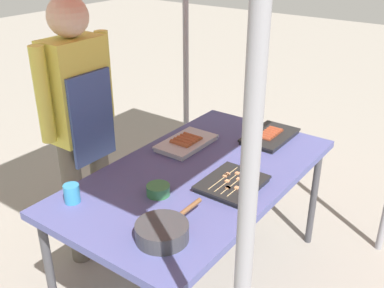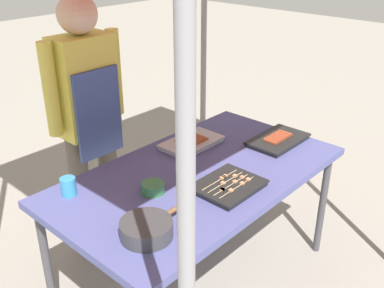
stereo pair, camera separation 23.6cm
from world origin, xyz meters
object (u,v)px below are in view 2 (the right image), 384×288
(tray_grilled_sausages, at_px, (192,142))
(stall_table, at_px, (199,180))
(tray_pork_links, at_px, (278,140))
(vendor_woman, at_px, (88,110))
(drink_cup_near_edge, at_px, (68,186))
(tray_meat_skewers, at_px, (228,186))
(condiment_bowl, at_px, (153,188))
(cooking_wok, at_px, (147,228))

(tray_grilled_sausages, bearing_deg, stall_table, -130.81)
(tray_pork_links, relative_size, vendor_woman, 0.24)
(drink_cup_near_edge, bearing_deg, vendor_woman, 43.58)
(tray_grilled_sausages, relative_size, tray_meat_skewers, 1.12)
(vendor_woman, bearing_deg, tray_meat_skewers, 98.45)
(condiment_bowl, xyz_separation_m, drink_cup_near_edge, (-0.29, 0.29, 0.02))
(tray_grilled_sausages, height_order, condiment_bowl, condiment_bowl)
(tray_grilled_sausages, relative_size, condiment_bowl, 3.22)
(tray_pork_links, height_order, cooking_wok, cooking_wok)
(stall_table, distance_m, drink_cup_near_edge, 0.68)
(cooking_wok, bearing_deg, tray_grilled_sausages, 30.44)
(cooking_wok, distance_m, vendor_woman, 1.03)
(stall_table, relative_size, drink_cup_near_edge, 17.52)
(cooking_wok, height_order, condiment_bowl, cooking_wok)
(stall_table, bearing_deg, vendor_woman, 103.24)
(cooking_wok, bearing_deg, tray_meat_skewers, -1.65)
(cooking_wok, distance_m, drink_cup_near_edge, 0.53)
(stall_table, distance_m, tray_pork_links, 0.61)
(stall_table, xyz_separation_m, tray_meat_skewers, (-0.03, -0.22, 0.07))
(stall_table, height_order, vendor_woman, vendor_woman)
(stall_table, bearing_deg, cooking_wok, -159.73)
(tray_meat_skewers, height_order, vendor_woman, vendor_woman)
(stall_table, distance_m, cooking_wok, 0.61)
(tray_meat_skewers, distance_m, cooking_wok, 0.53)
(tray_meat_skewers, relative_size, drink_cup_near_edge, 3.64)
(tray_meat_skewers, height_order, condiment_bowl, condiment_bowl)
(stall_table, bearing_deg, tray_meat_skewers, -97.61)
(tray_meat_skewers, xyz_separation_m, vendor_woman, (-0.14, 0.95, 0.20))
(stall_table, relative_size, tray_meat_skewers, 4.81)
(tray_grilled_sausages, distance_m, cooking_wok, 0.90)
(tray_pork_links, height_order, condiment_bowl, condiment_bowl)
(cooking_wok, bearing_deg, drink_cup_near_edge, 93.72)
(vendor_woman, bearing_deg, tray_pork_links, 132.52)
(tray_meat_skewers, bearing_deg, vendor_woman, 98.45)
(condiment_bowl, bearing_deg, cooking_wok, -137.06)
(tray_grilled_sausages, distance_m, tray_meat_skewers, 0.53)
(tray_pork_links, distance_m, vendor_woman, 1.15)
(tray_grilled_sausages, xyz_separation_m, vendor_woman, (-0.39, 0.48, 0.19))
(stall_table, height_order, tray_meat_skewers, tray_meat_skewers)
(cooking_wok, bearing_deg, stall_table, 20.27)
(condiment_bowl, xyz_separation_m, vendor_woman, (0.14, 0.70, 0.19))
(tray_grilled_sausages, xyz_separation_m, cooking_wok, (-0.78, -0.46, 0.02))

